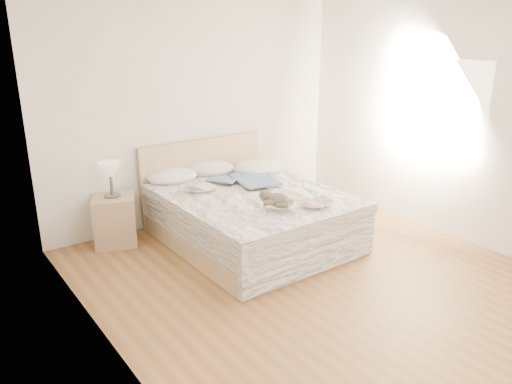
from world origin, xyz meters
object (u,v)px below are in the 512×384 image
table_lamp (110,172)px  childrens_book (317,203)px  bed (249,215)px  nightstand (115,221)px  photo_book (201,188)px  teddy_bear (278,205)px

table_lamp → childrens_book: bearing=-46.4°
bed → nightstand: (-1.27, 0.79, -0.03)m
bed → table_lamp: bearing=147.4°
bed → childrens_book: bed is taller
photo_book → bed: bearing=-42.3°
nightstand → photo_book: photo_book is taller
nightstand → teddy_bear: size_ratio=1.83×
bed → childrens_book: bearing=-70.8°
childrens_book → teddy_bear: bearing=172.7°
bed → photo_book: bed is taller
nightstand → photo_book: size_ratio=1.75×
nightstand → table_lamp: (0.01, 0.01, 0.56)m
bed → photo_book: (-0.44, 0.30, 0.32)m
nightstand → teddy_bear: teddy_bear is taller
nightstand → childrens_book: childrens_book is taller
teddy_bear → nightstand: bearing=103.6°
bed → nightstand: 1.49m
bed → childrens_book: (0.28, -0.81, 0.32)m
childrens_book → table_lamp: bearing=144.6°
photo_book → childrens_book: bearing=-65.3°
nightstand → table_lamp: table_lamp is taller
nightstand → childrens_book: 2.26m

